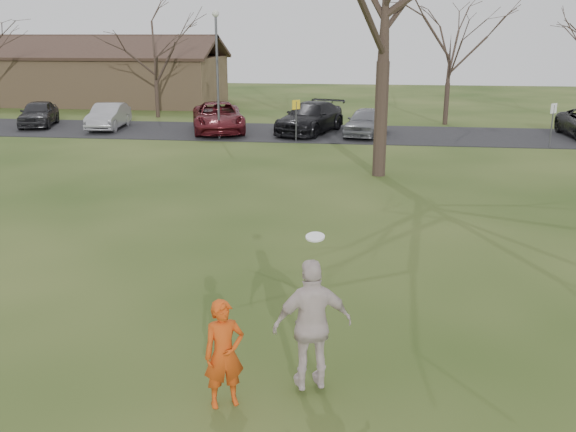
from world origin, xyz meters
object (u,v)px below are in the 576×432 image
Objects in this scene: car_0 at (39,113)px; player_defender at (224,354)px; car_1 at (108,116)px; lamp_post at (217,59)px; car_4 at (366,122)px; building at (89,78)px; car_2 at (218,117)px; catching_play at (313,325)px; car_3 at (310,118)px.

player_defender is at bearing -73.59° from car_0.
car_1 is 0.68× the size of lamp_post.
car_0 is at bearing 95.91° from player_defender.
lamp_post reaches higher than player_defender.
building reaches higher than car_4.
lamp_post is at bearing -25.66° from car_1.
building is at bearing 118.34° from car_2.
catching_play is 43.50m from building.
car_3 is (11.31, 0.11, 0.10)m from car_1.
catching_play is 23.84m from lamp_post.
car_1 is 7.98m from lamp_post.
lamp_post is (-5.71, 23.13, 3.16)m from player_defender.
car_2 is at bearing 106.80° from catching_play.
car_1 is at bearing -23.96° from car_0.
player_defender is 26.03m from car_2.
car_3 is at bearing 65.60° from player_defender.
car_2 is 18.98m from building.
car_2 is at bearing 104.86° from lamp_post.
building is at bearing 85.10° from car_0.
catching_play is at bearing -4.91° from player_defender.
car_0 is 4.49m from car_1.
lamp_post is (11.36, -2.94, 3.20)m from car_0.
car_0 is 18.77m from car_4.
catching_play is (2.49, -25.12, 0.25)m from car_3.
car_2 is at bearing 76.65° from player_defender.
player_defender is at bearing -69.59° from car_3.
car_4 is at bearing 58.87° from player_defender.
player_defender is at bearing -62.97° from building.
car_0 is at bearing 158.92° from car_2.
car_0 is at bearing 166.22° from car_1.
car_0 reaches higher than car_1.
car_0 is 12.89m from building.
car_1 is (-12.60, 25.51, -0.06)m from player_defender.
car_2 is 3.84m from lamp_post.
car_4 is 24.56m from catching_play.
lamp_post is (0.57, -2.13, 3.14)m from car_2.
car_0 is 0.21× the size of building.
player_defender reaches higher than car_0.
building is 3.29× the size of lamp_post.
car_1 is 14.29m from car_4.
lamp_post reaches higher than building.
building is at bearing 132.09° from lamp_post.
car_0 is 0.77× the size of car_3.
lamp_post is at bearing 106.98° from catching_play.
player_defender is 0.38× the size of car_1.
car_4 is (7.95, -0.22, -0.07)m from car_2.
catching_play is 0.38× the size of lamp_post.
lamp_post is at bearing 76.57° from player_defender.
lamp_post reaches higher than car_0.
car_0 is 31.43m from catching_play.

